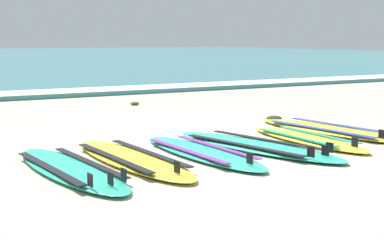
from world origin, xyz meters
name	(u,v)px	position (x,y,z in m)	size (l,w,h in m)	color
ground_plane	(256,148)	(0.00, 0.00, 0.00)	(80.00, 80.00, 0.00)	#C1B599
wave_foam_strip	(80,92)	(0.00, 7.03, 0.06)	(80.00, 1.16, 0.11)	white
surfboard_0	(70,169)	(-2.28, -0.13, 0.04)	(0.82, 2.32, 0.18)	#2DB793
surfboard_1	(131,158)	(-1.59, 0.01, 0.04)	(0.79, 2.39, 0.18)	yellow
surfboard_2	(201,152)	(-0.78, -0.06, 0.04)	(0.70, 2.23, 0.18)	#2DB793
surfboard_3	(255,146)	(-0.05, -0.04, 0.04)	(1.21, 2.55, 0.18)	#2DB793
surfboard_4	(307,139)	(0.79, 0.01, 0.04)	(0.56, 2.03, 0.18)	yellow
surfboard_5	(330,130)	(1.52, 0.38, 0.04)	(1.00, 2.59, 0.18)	yellow
seaweed_clump_near_shoreline	(135,104)	(0.35, 4.57, 0.03)	(0.18, 0.15, 0.06)	#4C4228
seaweed_clump_mid_sand	(274,119)	(1.44, 1.56, 0.05)	(0.27, 0.21, 0.09)	#2D381E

